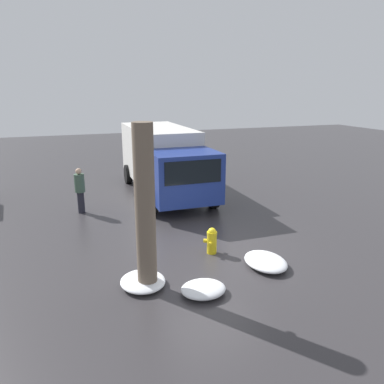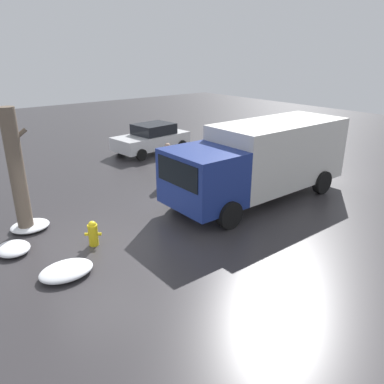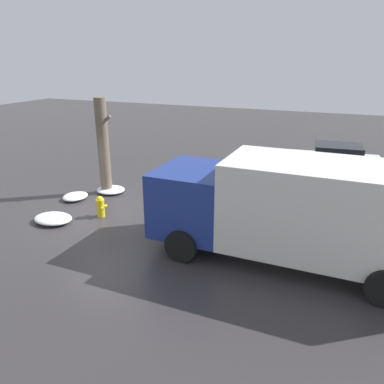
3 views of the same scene
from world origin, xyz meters
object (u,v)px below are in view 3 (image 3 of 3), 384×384
(fire_hydrant, at_px, (100,206))
(delivery_truck, at_px, (297,208))
(tree_trunk, at_px, (103,147))
(pedestrian, at_px, (262,182))
(parked_car, at_px, (333,161))

(fire_hydrant, bearing_deg, delivery_truck, -57.54)
(tree_trunk, xyz_separation_m, pedestrian, (6.16, 1.07, -1.00))
(pedestrian, distance_m, parked_car, 5.14)
(tree_trunk, bearing_deg, parked_car, 34.30)
(fire_hydrant, distance_m, delivery_truck, 6.72)
(pedestrian, bearing_deg, parked_car, -99.04)
(tree_trunk, xyz_separation_m, delivery_truck, (7.85, -2.59, -0.38))
(tree_trunk, xyz_separation_m, parked_car, (8.37, 5.71, -1.14))
(fire_hydrant, xyz_separation_m, tree_trunk, (-1.25, 2.13, 1.54))
(parked_car, bearing_deg, pedestrian, 148.71)
(fire_hydrant, bearing_deg, pedestrian, -20.45)
(tree_trunk, bearing_deg, fire_hydrant, -59.70)
(delivery_truck, height_order, parked_car, delivery_truck)
(parked_car, bearing_deg, delivery_truck, 170.61)
(tree_trunk, height_order, delivery_truck, tree_trunk)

